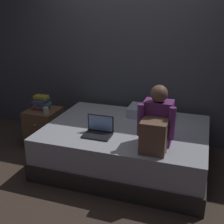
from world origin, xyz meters
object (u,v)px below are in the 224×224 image
object	(u,v)px
laptop	(99,130)
mug	(46,110)
nightstand	(44,127)
book_stack	(42,103)
pillow	(149,112)
bed	(126,146)
person_sitting	(156,124)

from	to	relation	value
laptop	mug	distance (m)	1.01
nightstand	book_stack	world-z (taller)	book_stack
nightstand	pillow	size ratio (longest dim) A/B	0.97
book_stack	mug	size ratio (longest dim) A/B	2.59
bed	nightstand	bearing A→B (deg)	172.19
nightstand	book_stack	size ratio (longest dim) A/B	2.33
bed	book_stack	distance (m)	1.39
person_sitting	mug	world-z (taller)	person_sitting
bed	nightstand	xyz separation A→B (m)	(-1.30, 0.18, 0.01)
person_sitting	nightstand	bearing A→B (deg)	161.29
person_sitting	book_stack	xyz separation A→B (m)	(-1.76, 0.61, -0.13)
nightstand	book_stack	distance (m)	0.37
nightstand	laptop	size ratio (longest dim) A/B	1.70
person_sitting	laptop	world-z (taller)	person_sitting
person_sitting	book_stack	bearing A→B (deg)	160.86
person_sitting	laptop	bearing A→B (deg)	173.28
book_stack	nightstand	bearing A→B (deg)	-46.41
bed	pillow	world-z (taller)	pillow
laptop	book_stack	world-z (taller)	same
mug	book_stack	bearing A→B (deg)	136.77
pillow	person_sitting	bearing A→B (deg)	-74.28
person_sitting	mug	xyz separation A→B (m)	(-1.61, 0.47, -0.19)
person_sitting	mug	size ratio (longest dim) A/B	7.28
bed	mug	xyz separation A→B (m)	(-1.17, 0.06, 0.33)
nightstand	person_sitting	xyz separation A→B (m)	(1.74, -0.59, 0.51)
nightstand	person_sitting	distance (m)	1.90
person_sitting	mug	bearing A→B (deg)	163.75
person_sitting	laptop	xyz separation A→B (m)	(-0.68, 0.08, -0.20)
laptop	book_stack	distance (m)	1.21
pillow	book_stack	bearing A→B (deg)	-170.65
pillow	mug	bearing A→B (deg)	-164.00
person_sitting	laptop	distance (m)	0.71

